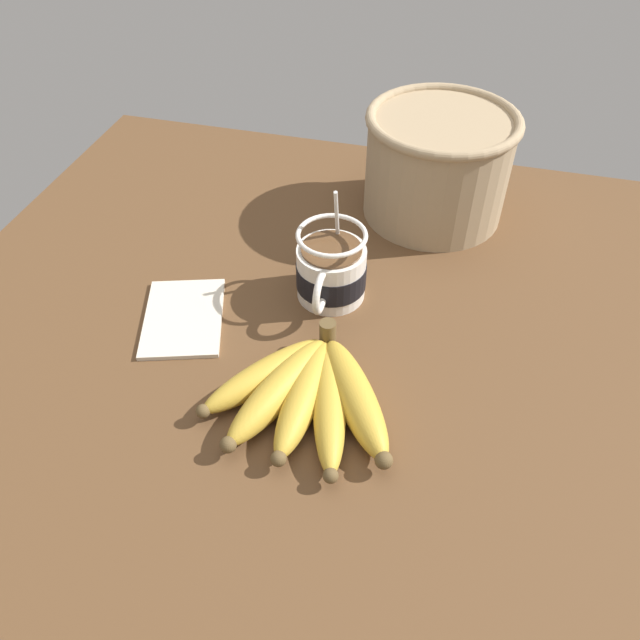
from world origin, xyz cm
name	(u,v)px	position (x,y,z in cm)	size (l,w,h in cm)	color
table	(294,345)	(0.00, 0.00, 1.92)	(96.75, 96.75, 3.83)	brown
coffee_mug	(331,271)	(-8.39, 2.59, 7.82)	(13.03, 9.10, 14.80)	white
banana_bunch	(308,393)	(9.96, 4.63, 5.75)	(19.89, 23.02, 4.32)	brown
woven_basket	(438,164)	(-31.02, 12.91, 12.12)	(21.84, 21.84, 15.85)	tan
napkin	(183,318)	(0.94, -14.33, 4.13)	(16.16, 13.48, 0.60)	beige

